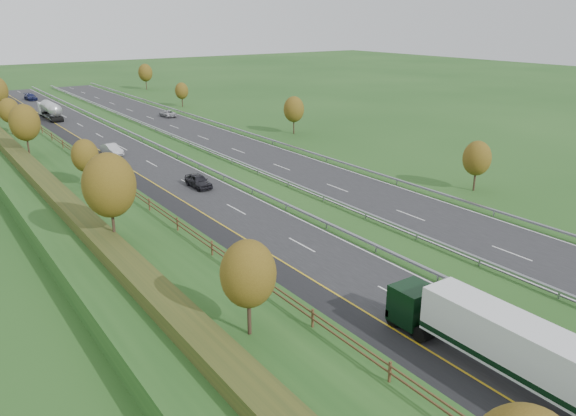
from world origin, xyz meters
The scene contains 19 objects.
ground centered at (8.00, 55.00, 0.00)m, with size 400.00×400.00×0.00m, color #1F4719.
near_carriageway centered at (0.00, 60.00, 0.02)m, with size 10.50×200.00×0.04m, color black.
far_carriageway centered at (16.50, 60.00, 0.02)m, with size 10.50×200.00×0.04m, color black.
hard_shoulder centered at (-3.75, 60.00, 0.02)m, with size 3.00×200.00×0.04m, color black.
lane_markings centered at (6.40, 59.88, 0.05)m, with size 26.75×200.00×0.01m.
embankment_left centered at (-13.00, 60.00, 1.00)m, with size 12.00×200.00×2.00m, color #1F4719.
hedge_left centered at (-15.00, 60.00, 2.55)m, with size 2.20×180.00×1.10m, color #2F3B18.
fence_left centered at (-8.50, 59.59, 2.73)m, with size 0.12×189.06×1.20m.
median_barrier_near centered at (5.70, 60.00, 0.61)m, with size 0.32×200.00×0.71m.
median_barrier_far centered at (10.80, 60.00, 0.61)m, with size 0.32×200.00×0.71m.
outer_barrier_far centered at (22.30, 60.00, 0.62)m, with size 0.32×200.00×0.71m.
trees_left centered at (-12.64, 56.63, 6.37)m, with size 6.64×164.30×7.66m.
trees_far centered at (29.80, 89.21, 4.25)m, with size 8.45×118.60×7.12m.
box_lorry centered at (-1.07, 0.20, 2.33)m, with size 2.58×16.28×4.06m.
road_tanker centered at (-1.60, 105.35, 1.86)m, with size 2.40×11.22×3.46m.
car_dark_near centered at (1.60, 44.76, 0.85)m, with size 1.90×4.73×1.61m, color black.
car_silver_mid centered at (-1.57, 67.43, 0.84)m, with size 1.69×4.84×1.59m, color #B2B1B6.
car_small_far centered at (0.60, 135.96, 0.81)m, with size 2.15×5.30×1.54m, color #161B46.
car_oncoming centered at (18.71, 94.12, 0.71)m, with size 2.22×4.81×1.34m, color #A8A7AC.
Camera 1 is at (-26.52, -14.98, 19.70)m, focal length 35.00 mm.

